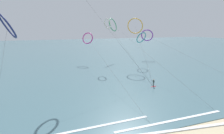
{
  "coord_description": "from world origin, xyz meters",
  "views": [
    {
      "loc": [
        -12.11,
        -13.37,
        13.09
      ],
      "look_at": [
        0.0,
        19.84,
        5.65
      ],
      "focal_mm": 30.01,
      "sensor_mm": 36.0,
      "label": 1
    }
  ],
  "objects": [
    {
      "name": "kite_magenta",
      "position": [
        3.39,
        55.44,
        9.25
      ],
      "size": [
        4.51,
        50.7,
        11.4
      ],
      "rotation": [
        0.0,
        0.0,
        5.57
      ],
      "color": "#CC288E",
      "rests_on": "ground"
    },
    {
      "name": "wave_crest_mid",
      "position": [
        4.41,
        6.71,
        0.06
      ],
      "size": [
        17.93,
        0.67,
        0.12
      ],
      "primitive_type": "cube",
      "rotation": [
        0.0,
        0.0,
        0.01
      ],
      "color": "white",
      "rests_on": "ground"
    },
    {
      "name": "sea_water",
      "position": [
        0.0,
        104.84,
        0.04
      ],
      "size": [
        400.0,
        200.0,
        0.08
      ],
      "primitive_type": "cube",
      "color": "#476B75",
      "rests_on": "ground"
    },
    {
      "name": "surfer_crimson",
      "position": [
        10.53,
        21.36,
        0.82
      ],
      "size": [
        1.4,
        0.73,
        1.7
      ],
      "rotation": [
        0.0,
        0.0,
        3.97
      ],
      "color": "red",
      "rests_on": "ground"
    },
    {
      "name": "kite_amber",
      "position": [
        15.9,
        41.76,
        13.61
      ],
      "size": [
        7.78,
        22.52,
        16.12
      ],
      "rotation": [
        0.0,
        0.0,
        2.47
      ],
      "color": "orange",
      "rests_on": "ground"
    },
    {
      "name": "kite_navy",
      "position": [
        -18.1,
        25.96,
        13.38
      ],
      "size": [
        4.59,
        7.54,
        15.74
      ],
      "rotation": [
        0.0,
        0.0,
        1.87
      ],
      "color": "navy",
      "rests_on": "ground"
    },
    {
      "name": "kite_ivory",
      "position": [
        7.43,
        44.34,
        14.3
      ],
      "size": [
        4.11,
        24.79,
        15.99
      ],
      "rotation": [
        0.0,
        0.0,
        1.9
      ],
      "color": "silver",
      "rests_on": "ground"
    },
    {
      "name": "kite_violet",
      "position": [
        29.93,
        57.83,
        9.93
      ],
      "size": [
        5.73,
        51.45,
        12.44
      ],
      "rotation": [
        0.0,
        0.0,
        5.87
      ],
      "color": "purple",
      "rests_on": "ground"
    },
    {
      "name": "wave_crest_near",
      "position": [
        4.2,
        4.35,
        0.06
      ],
      "size": [
        19.34,
        2.84,
        0.12
      ],
      "primitive_type": "cube",
      "rotation": [
        0.0,
        0.0,
        -0.12
      ],
      "color": "white",
      "rests_on": "ground"
    },
    {
      "name": "wave_crest_far",
      "position": [
        -8.25,
        8.75,
        0.06
      ],
      "size": [
        19.64,
        1.22,
        0.12
      ],
      "primitive_type": "cube",
      "rotation": [
        0.0,
        0.0,
        0.04
      ],
      "color": "white",
      "rests_on": "ground"
    },
    {
      "name": "kite_emerald",
      "position": [
        14.8,
        59.37,
        14.2
      ],
      "size": [
        5.48,
        54.89,
        16.85
      ],
      "rotation": [
        0.0,
        0.0,
        0.71
      ],
      "color": "#199351",
      "rests_on": "ground"
    },
    {
      "name": "kite_teal",
      "position": [
        19.99,
        44.91,
        9.71
      ],
      "size": [
        11.78,
        25.27,
        11.62
      ],
      "rotation": [
        0.0,
        0.0,
        3.45
      ],
      "color": "teal",
      "rests_on": "ground"
    }
  ]
}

